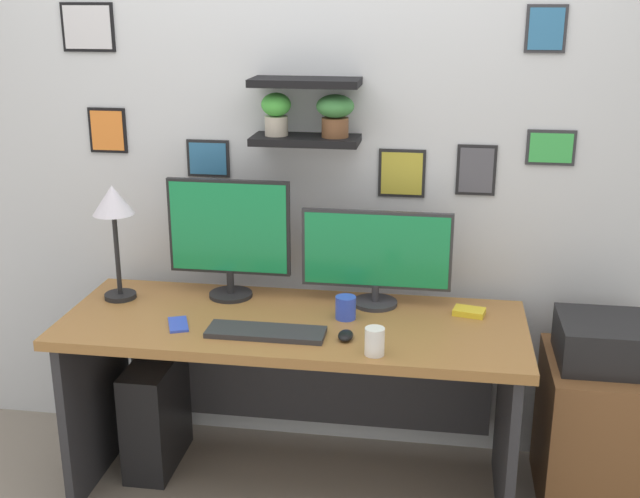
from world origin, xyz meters
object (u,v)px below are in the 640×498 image
(keyboard, at_px, (266,332))
(printer, at_px, (609,342))
(monitor_right, at_px, (376,255))
(desk, at_px, (296,361))
(pen_cup, at_px, (375,341))
(computer_mouse, at_px, (346,335))
(drawer_cabinet, at_px, (598,432))
(desk_lamp, at_px, (114,211))
(scissors_tray, at_px, (469,312))
(cell_phone, at_px, (178,324))
(monitor_left, at_px, (229,234))
(coffee_mug, at_px, (346,308))
(computer_tower_left, at_px, (156,413))

(keyboard, xyz_separation_m, printer, (1.28, 0.26, -0.07))
(monitor_right, bearing_deg, desk, -152.06)
(monitor_right, xyz_separation_m, pen_cup, (0.04, -0.48, -0.16))
(computer_mouse, bearing_deg, desk, 137.64)
(keyboard, bearing_deg, printer, 11.71)
(pen_cup, distance_m, drawer_cabinet, 1.07)
(desk, height_order, monitor_right, monitor_right)
(desk_lamp, bearing_deg, drawer_cabinet, -0.26)
(desk, height_order, scissors_tray, scissors_tray)
(pen_cup, xyz_separation_m, drawer_cabinet, (0.87, 0.37, -0.50))
(cell_phone, bearing_deg, desk, 0.96)
(monitor_left, bearing_deg, desk, -27.94)
(monitor_right, bearing_deg, pen_cup, -85.33)
(keyboard, distance_m, cell_phone, 0.35)
(printer, bearing_deg, pen_cup, -156.61)
(monitor_right, bearing_deg, computer_mouse, -101.80)
(monitor_left, bearing_deg, drawer_cabinet, -3.95)
(monitor_left, bearing_deg, coffee_mug, -18.61)
(desk, bearing_deg, keyboard, -108.91)
(monitor_right, relative_size, computer_tower_left, 1.25)
(desk, relative_size, scissors_tray, 14.96)
(desk_lamp, relative_size, coffee_mug, 5.33)
(pen_cup, bearing_deg, keyboard, 165.16)
(desk_lamp, xyz_separation_m, coffee_mug, (0.95, -0.07, -0.33))
(keyboard, xyz_separation_m, cell_phone, (-0.35, 0.03, -0.01))
(desk, height_order, cell_phone, cell_phone)
(monitor_left, height_order, monitor_right, monitor_left)
(monitor_left, xyz_separation_m, printer, (1.51, -0.10, -0.33))
(coffee_mug, bearing_deg, keyboard, -143.77)
(monitor_left, bearing_deg, cell_phone, -109.27)
(monitor_left, distance_m, computer_mouse, 0.69)
(cell_phone, height_order, pen_cup, pen_cup)
(cell_phone, relative_size, printer, 0.37)
(desk, bearing_deg, pen_cup, -43.03)
(desk_lamp, distance_m, drawer_cabinet, 2.12)
(keyboard, xyz_separation_m, drawer_cabinet, (1.28, 0.26, -0.46))
(monitor_left, bearing_deg, computer_tower_left, -158.09)
(monitor_left, xyz_separation_m, desk_lamp, (-0.45, -0.10, 0.10))
(cell_phone, distance_m, computer_tower_left, 0.59)
(monitor_right, distance_m, computer_mouse, 0.42)
(desk_lamp, bearing_deg, coffee_mug, -4.44)
(desk, xyz_separation_m, pen_cup, (0.34, -0.32, 0.25))
(computer_mouse, bearing_deg, desk_lamp, 164.51)
(computer_mouse, xyz_separation_m, cell_phone, (-0.65, 0.03, -0.01))
(monitor_left, xyz_separation_m, monitor_right, (0.60, 0.00, -0.06))
(monitor_left, distance_m, drawer_cabinet, 1.67)
(scissors_tray, bearing_deg, computer_mouse, -145.66)
(scissors_tray, relative_size, computer_tower_left, 0.25)
(monitor_right, relative_size, drawer_cabinet, 0.99)
(monitor_right, distance_m, printer, 0.95)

